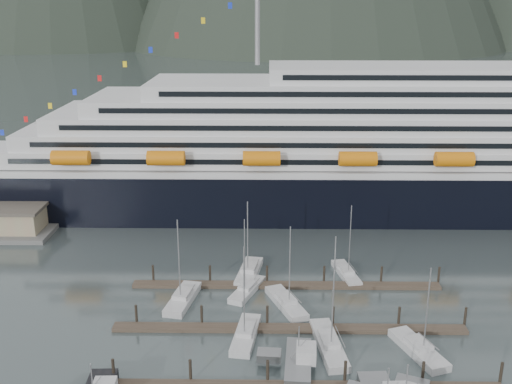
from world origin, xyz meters
TOP-DOWN VIEW (x-y plane):
  - ground at (0.00, 0.00)m, footprint 1600.00×1600.00m
  - cruise_ship at (30.03, 54.94)m, footprint 210.00×30.40m
  - dock_mid at (-4.93, 3.05)m, footprint 48.18×2.28m
  - dock_far at (-4.93, 16.05)m, footprint 48.18×2.28m
  - sailboat_a at (-20.51, 10.72)m, footprint 4.65×10.34m
  - sailboat_b at (-5.20, 9.71)m, footprint 6.26×10.58m
  - sailboat_c at (-10.86, 0.83)m, footprint 4.01×10.08m
  - sailboat_d at (-0.09, -1.38)m, footprint 4.22×11.94m
  - sailboat_e at (-11.03, 13.97)m, footprint 5.71×9.43m
  - sailboat_f at (-10.92, 19.99)m, footprint 4.57×10.59m
  - sailboat_g at (4.92, 19.99)m, footprint 4.04×9.58m
  - sailboat_h at (11.14, -2.40)m, footprint 6.11×10.21m
  - trawler_b at (-4.36, -5.60)m, footprint 7.33×9.62m

SIDE VIEW (x-z plane):
  - ground at x=0.00m, z-range 0.00..0.00m
  - dock_mid at x=-4.93m, z-range -1.29..1.91m
  - dock_far at x=-4.93m, z-range -1.29..1.91m
  - sailboat_g at x=4.92m, z-range -5.99..6.79m
  - sailboat_e at x=-11.03m, z-range -5.92..6.73m
  - sailboat_b at x=-5.20m, z-range -6.22..7.06m
  - sailboat_h at x=11.14m, z-range -5.95..6.80m
  - sailboat_c at x=-10.86m, z-range -6.56..7.42m
  - sailboat_a at x=-20.51m, z-range -6.51..7.38m
  - sailboat_f at x=-10.92m, z-range -6.34..7.22m
  - sailboat_d at x=-0.09m, z-range -7.76..8.64m
  - trawler_b at x=-4.36m, z-range -2.22..3.85m
  - cruise_ship at x=30.03m, z-range -13.11..37.19m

